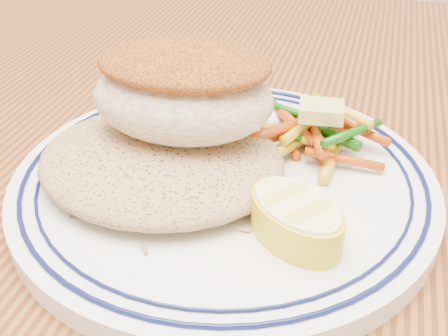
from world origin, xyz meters
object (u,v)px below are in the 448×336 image
at_px(dining_table, 282,281).
at_px(fish_fillet, 183,90).
at_px(plate, 224,182).
at_px(rice_pilaf, 161,156).
at_px(lemon_wedge, 296,218).
at_px(vegetable_pile, 311,133).

height_order(dining_table, fish_fillet, fish_fillet).
height_order(plate, rice_pilaf, rice_pilaf).
relative_size(rice_pilaf, fish_fillet, 1.32).
relative_size(dining_table, rice_pilaf, 9.61).
relative_size(dining_table, lemon_wedge, 18.92).
bearing_deg(vegetable_pile, fish_fillet, -153.20).
relative_size(rice_pilaf, vegetable_pile, 1.52).
bearing_deg(lemon_wedge, dining_table, 101.25).
distance_m(rice_pilaf, fish_fillet, 0.04).
height_order(vegetable_pile, lemon_wedge, vegetable_pile).
bearing_deg(vegetable_pile, plate, -136.26).
bearing_deg(lemon_wedge, vegetable_pile, 93.50).
distance_m(plate, lemon_wedge, 0.08).
bearing_deg(fish_fillet, plate, -14.94).
xyz_separation_m(vegetable_pile, lemon_wedge, (0.01, -0.10, 0.00)).
distance_m(rice_pilaf, vegetable_pile, 0.10).
height_order(plate, fish_fillet, fish_fillet).
relative_size(plate, rice_pilaf, 1.74).
xyz_separation_m(rice_pilaf, vegetable_pile, (0.09, 0.06, -0.00)).
height_order(dining_table, lemon_wedge, lemon_wedge).
bearing_deg(lemon_wedge, plate, 137.99).
bearing_deg(lemon_wedge, fish_fillet, 145.66).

